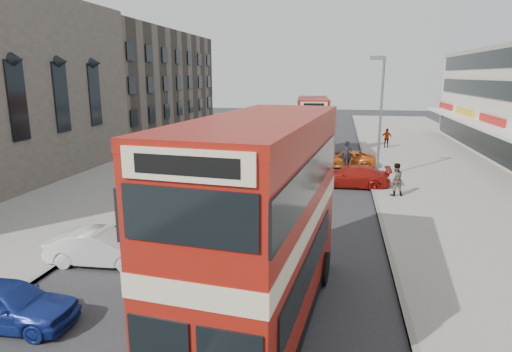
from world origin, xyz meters
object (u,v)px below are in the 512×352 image
Objects in this scene: cyclist at (347,161)px; bus_second at (312,128)px; car_left_near at (7,304)px; street_lamp at (380,108)px; coach at (190,172)px; car_left_front at (102,247)px; car_right_a at (351,176)px; bus_main at (261,224)px; car_right_b at (344,159)px; pedestrian_near at (395,179)px; pedestrian_far at (386,138)px.

bus_second is at bearing 116.52° from cyclist.
bus_second is 2.28× the size of car_left_near.
street_lamp is 13.20m from coach.
car_left_front is 16.45m from car_right_a.
bus_second is (-4.80, 6.91, -2.20)m from street_lamp.
bus_main is at bearing -80.51° from car_left_near.
car_right_a is at bearing 103.69° from bus_second.
car_left_front is (-11.08, -16.00, -4.13)m from street_lamp.
cyclist is (9.58, 21.94, 0.20)m from car_left_near.
car_right_a reaches higher than car_left_front.
car_right_b is at bearing 92.35° from cyclist.
coach is 11.72m from pedestrian_near.
street_lamp is at bearing 31.95° from coach.
cyclist reaches higher than pedestrian_far.
pedestrian_far is at bearing 161.06° from car_right_b.
car_left_near is 1.70× the size of cyclist.
cyclist reaches higher than car_right_b.
coach is (-6.21, 11.85, -1.45)m from bus_main.
bus_second reaches higher than car_right_a.
car_right_a is 3.20m from pedestrian_near.
coach reaches higher than cyclist.
bus_main reaches higher than coach.
pedestrian_far is at bearing -107.45° from pedestrian_near.
pedestrian_near is at bearing -81.18° from street_lamp.
pedestrian_near is (5.26, 14.21, -1.88)m from bus_main.
car_left_near is at bearing 38.48° from pedestrian_near.
car_right_a reaches higher than car_right_b.
pedestrian_far reaches higher than car_left_front.
coach is 13.58m from car_right_b.
pedestrian_near is 6.79m from cyclist.
street_lamp is at bearing -97.35° from pedestrian_far.
bus_main is 25.70m from bus_second.
car_left_near is at bearing -115.56° from cyclist.
bus_main is 15.26m from pedestrian_near.
bus_main is 2.68× the size of car_left_near.
pedestrian_far is at bearing -141.88° from bus_second.
street_lamp is at bearing -38.15° from car_left_front.
bus_second is 23.83m from car_left_front.
car_right_a is (9.39, 13.50, 0.03)m from car_left_front.
street_lamp reaches higher than bus_second.
car_left_near is at bearing -119.63° from street_lamp.
bus_second is 4.66× the size of pedestrian_near.
cyclist is (2.59, 20.45, -2.12)m from bus_main.
pedestrian_near is (0.71, -4.58, -3.67)m from street_lamp.
car_right_b is at bearing -175.46° from car_right_a.
street_lamp is at bearing -32.15° from car_left_near.
bus_main is 7.51m from car_left_near.
bus_second reaches higher than coach.
bus_second is 9.27m from pedestrian_far.
coach is 2.47× the size of car_left_front.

